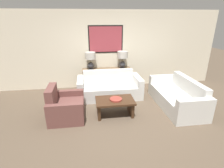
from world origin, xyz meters
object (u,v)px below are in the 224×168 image
object	(u,v)px
console_table	(107,78)
coffee_table	(115,104)
table_lamp_left	(90,59)
decorative_bowl	(116,99)
table_lamp_right	(122,58)
couch_by_back_wall	(109,88)
armchair_near_back_wall	(65,107)
couch_by_side	(177,97)

from	to	relation	value
console_table	coffee_table	world-z (taller)	console_table
table_lamp_left	decorative_bowl	size ratio (longest dim) A/B	1.89
table_lamp_right	decorative_bowl	size ratio (longest dim) A/B	1.89
couch_by_back_wall	armchair_near_back_wall	world-z (taller)	armchair_near_back_wall
console_table	decorative_bowl	xyz separation A→B (m)	(0.01, -1.91, 0.10)
console_table	couch_by_side	world-z (taller)	couch_by_side
console_table	table_lamp_left	xyz separation A→B (m)	(-0.55, 0.00, 0.74)
table_lamp_right	decorative_bowl	world-z (taller)	table_lamp_right
decorative_bowl	couch_by_back_wall	bearing A→B (deg)	90.55
console_table	decorative_bowl	bearing A→B (deg)	-89.65
couch_by_back_wall	couch_by_side	bearing A→B (deg)	-27.25
armchair_near_back_wall	decorative_bowl	bearing A→B (deg)	-3.54
table_lamp_left	couch_by_back_wall	xyz separation A→B (m)	(0.55, -0.70, -0.82)
table_lamp_right	couch_by_side	xyz separation A→B (m)	(1.28, -1.64, -0.82)
couch_by_side	decorative_bowl	bearing A→B (deg)	-171.59
couch_by_back_wall	coffee_table	xyz separation A→B (m)	(-0.01, -1.19, 0.03)
armchair_near_back_wall	coffee_table	bearing A→B (deg)	-2.81
table_lamp_right	armchair_near_back_wall	bearing A→B (deg)	-134.74
couch_by_side	decorative_bowl	world-z (taller)	couch_by_side
couch_by_back_wall	coffee_table	bearing A→B (deg)	-90.50
console_table	table_lamp_right	bearing A→B (deg)	0.00
couch_by_back_wall	decorative_bowl	world-z (taller)	couch_by_back_wall
couch_by_side	armchair_near_back_wall	distance (m)	3.10
armchair_near_back_wall	table_lamp_left	bearing A→B (deg)	68.73
console_table	couch_by_side	distance (m)	2.46
table_lamp_left	coffee_table	distance (m)	2.12
couch_by_side	coffee_table	bearing A→B (deg)	-172.22
couch_by_back_wall	coffee_table	world-z (taller)	couch_by_back_wall
couch_by_side	table_lamp_left	bearing A→B (deg)	145.35
couch_by_side	coffee_table	xyz separation A→B (m)	(-1.84, -0.25, 0.03)
coffee_table	decorative_bowl	bearing A→B (deg)	-38.54
coffee_table	table_lamp_right	bearing A→B (deg)	73.48
console_table	couch_by_side	size ratio (longest dim) A/B	0.85
couch_by_back_wall	armchair_near_back_wall	size ratio (longest dim) A/B	2.07
coffee_table	armchair_near_back_wall	size ratio (longest dim) A/B	1.02
console_table	coffee_table	xyz separation A→B (m)	(-0.01, -1.90, -0.05)
table_lamp_right	couch_by_back_wall	distance (m)	1.21
table_lamp_left	decorative_bowl	xyz separation A→B (m)	(0.56, -1.91, -0.64)
console_table	table_lamp_right	size ratio (longest dim) A/B	2.86
table_lamp_left	coffee_table	bearing A→B (deg)	-74.06
couch_by_back_wall	decorative_bowl	xyz separation A→B (m)	(0.01, -1.21, 0.18)
table_lamp_left	decorative_bowl	bearing A→B (deg)	-73.59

